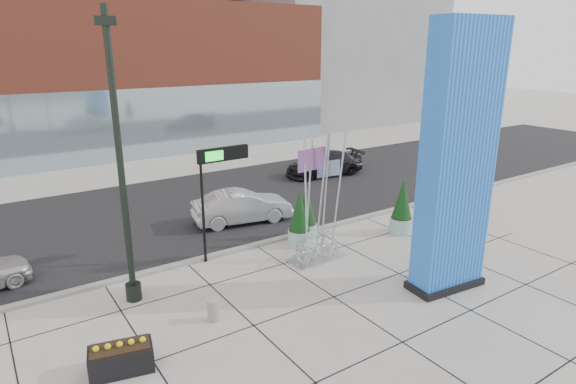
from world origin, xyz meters
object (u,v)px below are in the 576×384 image
overhead_street_sign (219,164)px  car_silver_mid (242,207)px  public_art_sculpture (317,227)px  lamp_post (123,191)px  concrete_bollard (213,310)px  blue_pylon (457,166)px

overhead_street_sign → car_silver_mid: bearing=49.0°
public_art_sculpture → car_silver_mid: (-0.45, 5.09, -0.55)m
lamp_post → overhead_street_sign: (3.84, 1.33, 0.04)m
public_art_sculpture → concrete_bollard: size_ratio=7.38×
concrete_bollard → lamp_post: bearing=122.0°
overhead_street_sign → car_silver_mid: (2.47, 2.95, -2.94)m
blue_pylon → car_silver_mid: size_ratio=1.92×
lamp_post → overhead_street_sign: lamp_post is taller
concrete_bollard → overhead_street_sign: size_ratio=0.16×
blue_pylon → public_art_sculpture: (-2.28, 4.17, -2.90)m
concrete_bollard → car_silver_mid: (4.72, 6.83, 0.41)m
blue_pylon → lamp_post: (-9.03, 4.98, -0.54)m
public_art_sculpture → concrete_bollard: public_art_sculpture is taller
blue_pylon → public_art_sculpture: bearing=124.3°
blue_pylon → concrete_bollard: (-7.44, 2.43, -3.86)m
public_art_sculpture → overhead_street_sign: (-2.92, 2.14, 2.39)m
concrete_bollard → car_silver_mid: size_ratio=0.15×
public_art_sculpture → overhead_street_sign: public_art_sculpture is taller
concrete_bollard → overhead_street_sign: 5.60m
lamp_post → public_art_sculpture: size_ratio=1.81×
car_silver_mid → blue_pylon: bearing=-153.0°
concrete_bollard → car_silver_mid: bearing=55.4°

